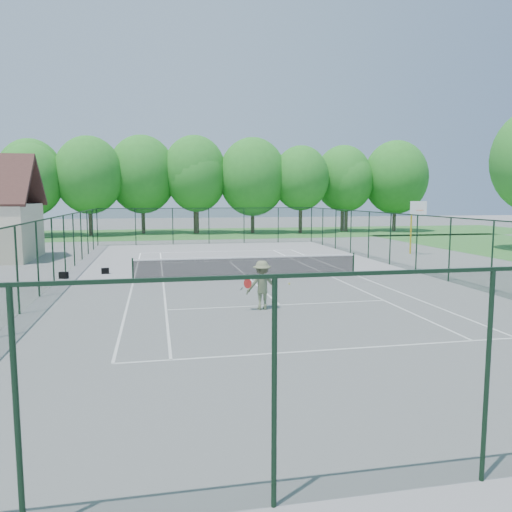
# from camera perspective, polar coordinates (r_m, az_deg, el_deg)

# --- Properties ---
(ground) EXTENTS (140.00, 140.00, 0.00)m
(ground) POSITION_cam_1_polar(r_m,az_deg,el_deg) (24.55, -0.93, -2.47)
(ground) COLOR gray
(ground) RESTS_ON ground
(grass_far) EXTENTS (80.00, 16.00, 0.01)m
(grass_far) POSITION_cam_1_polar(r_m,az_deg,el_deg) (54.14, -6.73, 2.58)
(grass_far) COLOR #3F8837
(grass_far) RESTS_ON ground
(court_lines) EXTENTS (11.05, 23.85, 0.01)m
(court_lines) POSITION_cam_1_polar(r_m,az_deg,el_deg) (24.54, -0.93, -2.46)
(court_lines) COLOR white
(court_lines) RESTS_ON ground
(tennis_net) EXTENTS (11.08, 0.08, 1.10)m
(tennis_net) POSITION_cam_1_polar(r_m,az_deg,el_deg) (24.46, -0.93, -1.14)
(tennis_net) COLOR black
(tennis_net) RESTS_ON ground
(fence_enclosure) EXTENTS (18.05, 36.05, 3.02)m
(fence_enclosure) POSITION_cam_1_polar(r_m,az_deg,el_deg) (24.34, -0.93, 1.16)
(fence_enclosure) COLOR #1A3B21
(fence_enclosure) RESTS_ON ground
(tree_line_far) EXTENTS (39.40, 6.40, 9.70)m
(tree_line_far) POSITION_cam_1_polar(r_m,az_deg,el_deg) (54.04, -6.82, 8.93)
(tree_line_far) COLOR #473024
(tree_line_far) RESTS_ON ground
(basketball_goal) EXTENTS (1.20, 1.43, 3.65)m
(basketball_goal) POSITION_cam_1_polar(r_m,az_deg,el_deg) (35.66, 17.72, 4.26)
(basketball_goal) COLOR gold
(basketball_goal) RESTS_ON ground
(sports_bag_a) EXTENTS (0.47, 0.38, 0.32)m
(sports_bag_a) POSITION_cam_1_polar(r_m,az_deg,el_deg) (25.95, -21.13, -2.06)
(sports_bag_a) COLOR black
(sports_bag_a) RESTS_ON ground
(sports_bag_b) EXTENTS (0.41, 0.29, 0.30)m
(sports_bag_b) POSITION_cam_1_polar(r_m,az_deg,el_deg) (26.86, -16.86, -1.64)
(sports_bag_b) COLOR black
(sports_bag_b) RESTS_ON ground
(tennis_player) EXTENTS (2.00, 0.80, 1.73)m
(tennis_player) POSITION_cam_1_polar(r_m,az_deg,el_deg) (17.55, 0.68, -3.35)
(tennis_player) COLOR #5F6747
(tennis_player) RESTS_ON ground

